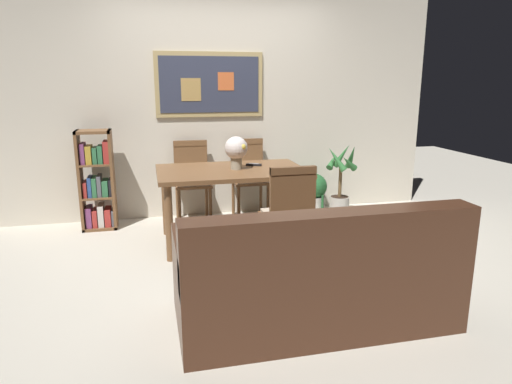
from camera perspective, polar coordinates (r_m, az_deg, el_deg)
name	(u,v)px	position (r m, az deg, el deg)	size (l,w,h in m)	color
ground_plane	(246,257)	(4.24, -1.23, -8.07)	(12.00, 12.00, 0.00)	beige
wall_back_with_painting	(218,104)	(5.44, -4.76, 10.85)	(5.20, 0.14, 2.60)	beige
dining_table	(232,179)	(4.46, -3.06, 1.63)	(1.42, 0.91, 0.74)	brown
dining_chair_far_left	(192,174)	(5.24, -7.99, 2.19)	(0.40, 0.41, 0.91)	brown
dining_chair_near_right	(289,209)	(3.82, 4.11, -2.08)	(0.40, 0.41, 0.91)	brown
dining_chair_far_right	(249,172)	(5.35, -0.92, 2.55)	(0.40, 0.41, 0.91)	brown
leather_couch	(315,279)	(3.07, 7.39, -10.73)	(1.80, 0.84, 0.84)	#472819
bookshelf	(98,184)	(5.20, -19.09, 0.96)	(0.36, 0.28, 1.07)	brown
potted_ivy	(314,192)	(5.69, 7.26, 0.03)	(0.31, 0.32, 0.56)	#B2ADA3
potted_palm	(340,187)	(5.43, 10.48, 0.56)	(0.39, 0.39, 0.88)	#B2ADA3
flower_vase	(236,150)	(4.41, -2.46, 5.30)	(0.22, 0.22, 0.32)	tan
tv_remote	(254,165)	(4.62, -0.27, 3.43)	(0.16, 0.10, 0.02)	black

